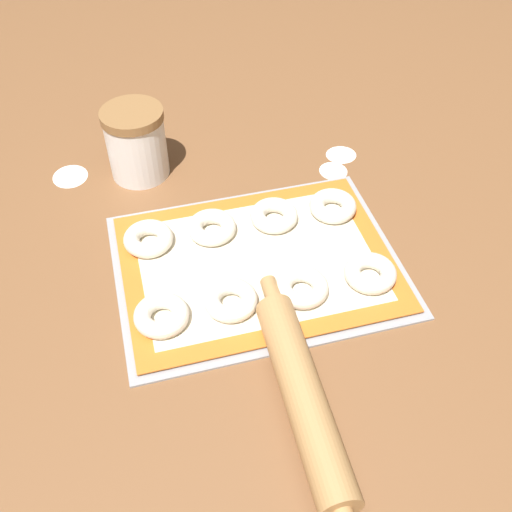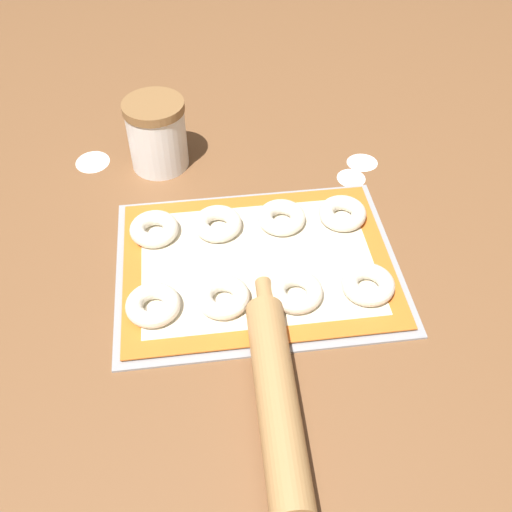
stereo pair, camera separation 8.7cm
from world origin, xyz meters
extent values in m
plane|color=brown|center=(0.00, 0.00, 0.00)|extent=(2.80, 2.80, 0.00)
cube|color=#93969B|center=(0.00, 0.02, 0.00)|extent=(0.45, 0.35, 0.01)
cube|color=orange|center=(0.00, 0.02, 0.01)|extent=(0.42, 0.32, 0.00)
cube|color=beige|center=(0.00, 0.02, 0.01)|extent=(0.37, 0.26, 0.00)
torus|color=silver|center=(-0.16, -0.06, 0.02)|extent=(0.08, 0.08, 0.03)
torus|color=silver|center=(-0.06, -0.06, 0.02)|extent=(0.08, 0.08, 0.03)
torus|color=silver|center=(0.05, -0.07, 0.02)|extent=(0.08, 0.08, 0.03)
torus|color=silver|center=(0.16, -0.07, 0.02)|extent=(0.08, 0.08, 0.03)
torus|color=silver|center=(-0.16, 0.10, 0.02)|extent=(0.08, 0.08, 0.03)
torus|color=silver|center=(-0.06, 0.10, 0.02)|extent=(0.08, 0.08, 0.03)
torus|color=silver|center=(0.05, 0.10, 0.02)|extent=(0.08, 0.08, 0.03)
torus|color=silver|center=(0.16, 0.10, 0.02)|extent=(0.08, 0.08, 0.03)
cylinder|color=white|center=(-0.15, 0.31, 0.06)|extent=(0.11, 0.11, 0.12)
cylinder|color=olive|center=(-0.15, 0.31, 0.12)|extent=(0.11, 0.11, 0.02)
cylinder|color=#AD7F4C|center=(-0.01, -0.24, 0.03)|extent=(0.06, 0.30, 0.05)
cylinder|color=#AD7F4C|center=(0.00, -0.07, 0.03)|extent=(0.03, 0.05, 0.02)
ellipsoid|color=white|center=(0.20, 0.22, 0.00)|extent=(0.05, 0.06, 0.00)
ellipsoid|color=white|center=(-0.28, 0.33, 0.00)|extent=(0.06, 0.07, 0.00)
ellipsoid|color=white|center=(0.24, 0.26, 0.00)|extent=(0.06, 0.06, 0.00)
camera|label=1|loc=(-0.17, -0.62, 0.70)|focal=42.00mm
camera|label=2|loc=(-0.09, -0.63, 0.70)|focal=42.00mm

